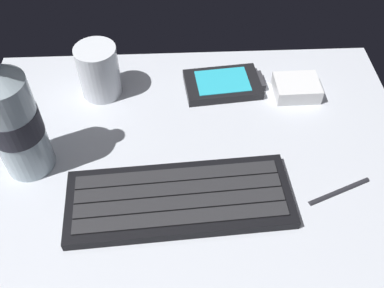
% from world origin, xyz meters
% --- Properties ---
extents(ground_plane, '(0.64, 0.48, 0.03)m').
position_xyz_m(ground_plane, '(0.00, -0.00, -0.01)').
color(ground_plane, silver).
extents(keyboard, '(0.30, 0.13, 0.02)m').
position_xyz_m(keyboard, '(-0.02, -0.07, 0.01)').
color(keyboard, black).
rests_on(keyboard, ground_plane).
extents(handheld_device, '(0.13, 0.09, 0.02)m').
position_xyz_m(handheld_device, '(0.06, 0.15, 0.01)').
color(handheld_device, black).
rests_on(handheld_device, ground_plane).
extents(juice_cup, '(0.06, 0.06, 0.09)m').
position_xyz_m(juice_cup, '(-0.14, 0.14, 0.04)').
color(juice_cup, silver).
rests_on(juice_cup, ground_plane).
extents(water_bottle, '(0.07, 0.07, 0.21)m').
position_xyz_m(water_bottle, '(-0.22, 0.00, 0.09)').
color(water_bottle, silver).
rests_on(water_bottle, ground_plane).
extents(charger_block, '(0.07, 0.06, 0.02)m').
position_xyz_m(charger_block, '(0.17, 0.13, 0.01)').
color(charger_block, white).
rests_on(charger_block, ground_plane).
extents(stylus_pen, '(0.09, 0.04, 0.01)m').
position_xyz_m(stylus_pen, '(0.19, -0.07, 0.00)').
color(stylus_pen, '#26262B').
rests_on(stylus_pen, ground_plane).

